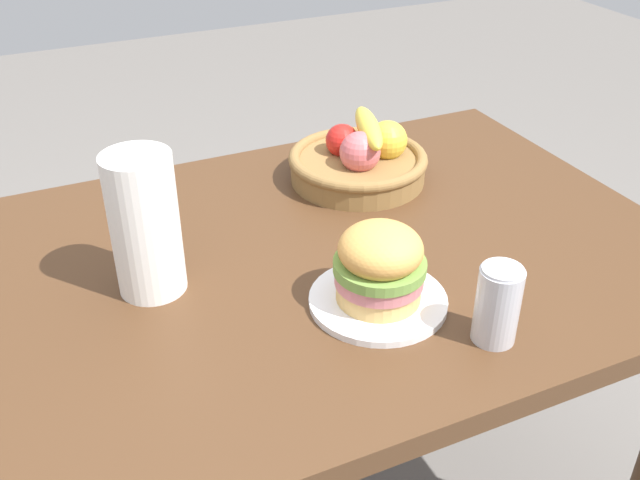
# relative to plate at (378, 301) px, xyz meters

# --- Properties ---
(dining_table) EXTENTS (1.40, 0.90, 0.75)m
(dining_table) POSITION_rel_plate_xyz_m (-0.07, 0.18, -0.11)
(dining_table) COLOR #4C301C
(dining_table) RESTS_ON ground_plane
(plate) EXTENTS (0.22, 0.22, 0.01)m
(plate) POSITION_rel_plate_xyz_m (0.00, 0.00, 0.00)
(plate) COLOR white
(plate) RESTS_ON dining_table
(sandwich) EXTENTS (0.15, 0.15, 0.13)m
(sandwich) POSITION_rel_plate_xyz_m (0.00, 0.00, 0.07)
(sandwich) COLOR #DBAD60
(sandwich) RESTS_ON plate
(soda_can) EXTENTS (0.07, 0.07, 0.13)m
(soda_can) POSITION_rel_plate_xyz_m (0.12, -0.15, 0.06)
(soda_can) COLOR silver
(soda_can) RESTS_ON dining_table
(fruit_basket) EXTENTS (0.29, 0.29, 0.14)m
(fruit_basket) POSITION_rel_plate_xyz_m (0.17, 0.40, 0.04)
(fruit_basket) COLOR olive
(fruit_basket) RESTS_ON dining_table
(paper_towel_roll) EXTENTS (0.11, 0.11, 0.24)m
(paper_towel_roll) POSITION_rel_plate_xyz_m (-0.32, 0.19, 0.11)
(paper_towel_roll) COLOR white
(paper_towel_roll) RESTS_ON dining_table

